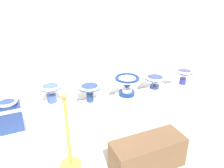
{
  "coord_description": "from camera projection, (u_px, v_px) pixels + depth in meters",
  "views": [
    {
      "loc": [
        0.85,
        -0.84,
        2.09
      ],
      "look_at": [
        2.25,
        2.31,
        0.56
      ],
      "focal_mm": 35.58,
      "sensor_mm": 36.0,
      "label": 1
    }
  ],
  "objects": [
    {
      "name": "info_placard_fifth",
      "position": [
        146.0,
        31.0,
        4.21
      ],
      "size": [
        0.14,
        0.01,
        0.16
      ],
      "color": "white"
    },
    {
      "name": "antique_toilet_broad_patterned",
      "position": [
        90.0,
        90.0,
        3.75
      ],
      "size": [
        0.41,
        0.41,
        0.36
      ],
      "color": "white",
      "rests_on": "plinth_block_broad_patterned"
    },
    {
      "name": "info_placard_second",
      "position": [
        43.0,
        40.0,
        3.51
      ],
      "size": [
        0.1,
        0.01,
        0.11
      ],
      "color": "white"
    },
    {
      "name": "antique_toilet_tall_cobalt",
      "position": [
        127.0,
        83.0,
        3.79
      ],
      "size": [
        0.42,
        0.42,
        0.34
      ],
      "color": "navy",
      "rests_on": "plinth_block_tall_cobalt"
    },
    {
      "name": "antique_toilet_squat_floral",
      "position": [
        9.0,
        114.0,
        3.18
      ],
      "size": [
        0.35,
        0.29,
        0.46
      ],
      "color": "navy",
      "rests_on": "plinth_block_squat_floral"
    },
    {
      "name": "info_placard_sixth",
      "position": [
        172.0,
        29.0,
        4.45
      ],
      "size": [
        0.12,
        0.01,
        0.15
      ],
      "color": "white"
    },
    {
      "name": "plinth_block_slender_white",
      "position": [
        154.0,
        93.0,
        4.3
      ],
      "size": [
        0.38,
        0.28,
        0.14
      ],
      "primitive_type": "cube",
      "color": "white",
      "rests_on": "display_platform"
    },
    {
      "name": "plinth_block_squat_floral",
      "position": [
        13.0,
        130.0,
        3.29
      ],
      "size": [
        0.33,
        0.37,
        0.04
      ],
      "primitive_type": "cube",
      "color": "white",
      "rests_on": "display_platform"
    },
    {
      "name": "info_placard_third",
      "position": [
        81.0,
        37.0,
        3.75
      ],
      "size": [
        0.14,
        0.01,
        0.13
      ],
      "color": "white"
    },
    {
      "name": "wall_back",
      "position": [
        97.0,
        17.0,
        3.76
      ],
      "size": [
        4.59,
        0.06,
        3.22
      ],
      "primitive_type": "cube",
      "color": "white",
      "rests_on": "ground_plane"
    },
    {
      "name": "plinth_block_broad_patterned",
      "position": [
        90.0,
        106.0,
        3.87
      ],
      "size": [
        0.34,
        0.34,
        0.11
      ],
      "primitive_type": "cube",
      "color": "white",
      "rests_on": "display_platform"
    },
    {
      "name": "display_platform",
      "position": [
        109.0,
        110.0,
        3.96
      ],
      "size": [
        3.78,
        0.94,
        0.11
      ],
      "primitive_type": "cube",
      "color": "white",
      "rests_on": "ground_plane"
    },
    {
      "name": "antique_toilet_central_ornate",
      "position": [
        51.0,
        92.0,
        3.47
      ],
      "size": [
        0.36,
        0.36,
        0.37
      ],
      "color": "white",
      "rests_on": "plinth_block_central_ornate"
    },
    {
      "name": "plinth_block_central_ornate",
      "position": [
        53.0,
        111.0,
        3.61
      ],
      "size": [
        0.3,
        0.39,
        0.21
      ],
      "primitive_type": "cube",
      "color": "white",
      "rests_on": "display_platform"
    },
    {
      "name": "plinth_block_tall_cobalt",
      "position": [
        127.0,
        101.0,
        3.93
      ],
      "size": [
        0.3,
        0.33,
        0.23
      ],
      "primitive_type": "cube",
      "color": "white",
      "rests_on": "display_platform"
    },
    {
      "name": "stanchion_post_near_left",
      "position": [
        69.0,
        147.0,
        2.7
      ],
      "size": [
        0.27,
        0.27,
        1.02
      ],
      "color": "gold",
      "rests_on": "ground_plane"
    },
    {
      "name": "antique_toilet_rightmost",
      "position": [
        184.0,
        75.0,
        4.34
      ],
      "size": [
        0.37,
        0.37,
        0.36
      ],
      "color": "white",
      "rests_on": "plinth_block_rightmost"
    },
    {
      "name": "info_placard_fourth",
      "position": [
        112.0,
        34.0,
        3.96
      ],
      "size": [
        0.09,
        0.01,
        0.15
      ],
      "color": "white"
    },
    {
      "name": "antique_toilet_slender_white",
      "position": [
        155.0,
        81.0,
        4.2
      ],
      "size": [
        0.42,
        0.42,
        0.3
      ],
      "color": "white",
      "rests_on": "plinth_block_slender_white"
    },
    {
      "name": "plinth_block_rightmost",
      "position": [
        182.0,
        89.0,
        4.47
      ],
      "size": [
        0.35,
        0.39,
        0.13
      ],
      "primitive_type": "cube",
      "color": "white",
      "rests_on": "display_platform"
    },
    {
      "name": "museum_bench",
      "position": [
        148.0,
        154.0,
        2.72
      ],
      "size": [
        0.91,
        0.36,
        0.4
      ],
      "primitive_type": "cube",
      "color": "brown",
      "rests_on": "ground_plane"
    }
  ]
}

